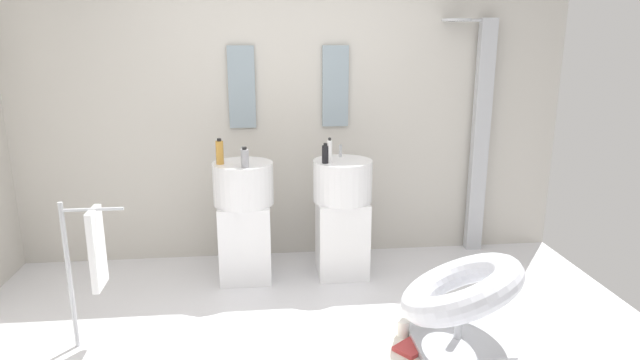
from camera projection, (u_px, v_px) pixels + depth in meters
name	position (u px, v px, depth m)	size (l,w,h in m)	color
ground_plane	(306.00, 352.00, 3.40)	(4.80, 3.60, 0.04)	silver
rear_partition	(289.00, 109.00, 4.66)	(4.80, 0.10, 2.60)	beige
pedestal_sink_left	(244.00, 217.00, 4.30)	(0.47, 0.47, 1.06)	white
pedestal_sink_right	(342.00, 214.00, 4.38)	(0.47, 0.47, 1.06)	white
vanity_mirror_left	(242.00, 87.00, 4.50)	(0.22, 0.03, 0.67)	#8C9EA8
vanity_mirror_right	(335.00, 86.00, 4.58)	(0.22, 0.03, 0.67)	#8C9EA8
shower_column	(479.00, 133.00, 4.77)	(0.49, 0.24, 2.05)	#B7BABF
lounge_chair	(460.00, 296.00, 3.35)	(1.07, 1.07, 0.65)	#B7BABF
towel_rack	(92.00, 252.00, 3.30)	(0.37, 0.22, 0.95)	#B7BABF
area_rug	(368.00, 341.00, 3.48)	(1.17, 0.80, 0.01)	white
magazine_red	(412.00, 347.00, 3.38)	(0.21, 0.15, 0.03)	#B73838
coffee_mug	(403.00, 328.00, 3.53)	(0.08, 0.08, 0.11)	white
soap_bottle_grey	(245.00, 158.00, 4.02)	(0.06, 0.06, 0.16)	#99999E
soap_bottle_black	(325.00, 154.00, 4.16)	(0.05, 0.05, 0.16)	black
soap_bottle_amber	(220.00, 152.00, 4.12)	(0.06, 0.06, 0.20)	#C68C38
soap_bottle_white	(330.00, 151.00, 4.16)	(0.04, 0.04, 0.20)	white
soap_bottle_green	(245.00, 159.00, 4.02)	(0.04, 0.04, 0.15)	#59996B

